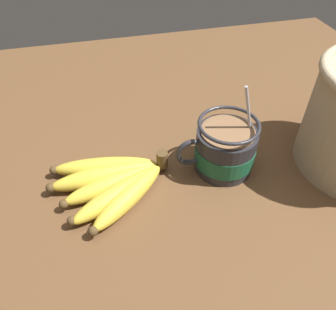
% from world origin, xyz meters
% --- Properties ---
extents(table, '(1.26, 1.26, 0.03)m').
position_xyz_m(table, '(0.00, 0.00, 0.01)').
color(table, brown).
rests_on(table, ground).
extents(coffee_mug, '(0.15, 0.10, 0.16)m').
position_xyz_m(coffee_mug, '(-0.06, -0.03, 0.07)').
color(coffee_mug, '#28282D').
rests_on(coffee_mug, table).
extents(banana_bunch, '(0.21, 0.17, 0.04)m').
position_xyz_m(banana_bunch, '(0.14, -0.03, 0.04)').
color(banana_bunch, '#4C381E').
rests_on(banana_bunch, table).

